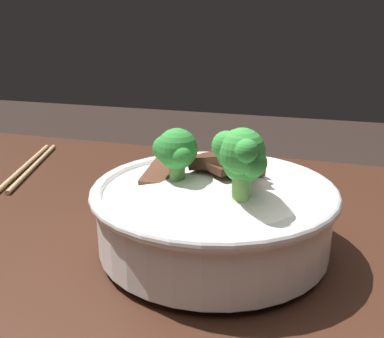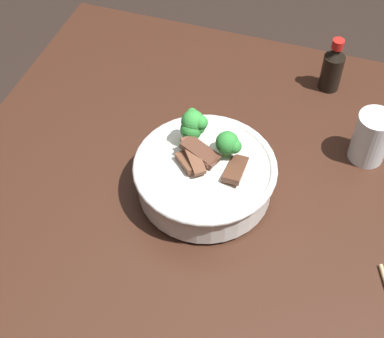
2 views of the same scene
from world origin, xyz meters
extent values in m
cube|color=#381E14|center=(0.00, 0.00, 0.79)|extent=(1.14, 0.78, 0.06)
cube|color=#381E14|center=(-0.49, 0.31, 0.38)|extent=(0.08, 0.08, 0.76)
cylinder|color=white|center=(-0.13, -0.05, 0.82)|extent=(0.10, 0.10, 0.01)
cylinder|color=white|center=(-0.13, -0.05, 0.85)|extent=(0.22, 0.22, 0.06)
torus|color=white|center=(-0.13, -0.05, 0.88)|extent=(0.23, 0.23, 0.01)
ellipsoid|color=white|center=(-0.13, -0.05, 0.87)|extent=(0.19, 0.19, 0.06)
cube|color=#4C2B1E|center=(-0.14, -0.04, 0.91)|extent=(0.07, 0.04, 0.03)
cube|color=brown|center=(-0.16, -0.06, 0.90)|extent=(0.05, 0.05, 0.01)
cube|color=brown|center=(-0.15, -0.06, 0.91)|extent=(0.06, 0.07, 0.02)
cube|color=#4C2B1E|center=(-0.14, -0.05, 0.90)|extent=(0.05, 0.05, 0.01)
cube|color=#563323|center=(-0.08, -0.05, 0.89)|extent=(0.03, 0.07, 0.02)
cylinder|color=#5B9947|center=(-0.11, -0.02, 0.90)|extent=(0.01, 0.01, 0.02)
sphere|color=#2D8433|center=(-0.11, -0.02, 0.92)|extent=(0.04, 0.04, 0.04)
sphere|color=#2D8433|center=(-0.09, -0.03, 0.92)|extent=(0.02, 0.02, 0.02)
sphere|color=#2D8433|center=(-0.11, -0.01, 0.92)|extent=(0.02, 0.02, 0.02)
cylinder|color=#7AB256|center=(-0.17, -0.01, 0.90)|extent=(0.01, 0.01, 0.02)
sphere|color=green|center=(-0.17, -0.01, 0.92)|extent=(0.04, 0.04, 0.04)
sphere|color=green|center=(-0.16, -0.01, 0.92)|extent=(0.02, 0.02, 0.02)
sphere|color=green|center=(-0.18, 0.00, 0.92)|extent=(0.02, 0.02, 0.02)
cylinder|color=#6BA84C|center=(-0.17, -0.01, 0.90)|extent=(0.01, 0.01, 0.03)
sphere|color=green|center=(-0.17, -0.01, 0.93)|extent=(0.04, 0.04, 0.04)
sphere|color=green|center=(-0.16, -0.01, 0.93)|extent=(0.02, 0.02, 0.02)
sphere|color=green|center=(-0.17, 0.01, 0.93)|extent=(0.02, 0.02, 0.02)
cylinder|color=white|center=(0.11, 0.12, 0.82)|extent=(0.06, 0.06, 0.00)
cylinder|color=white|center=(0.11, 0.12, 0.86)|extent=(0.06, 0.06, 0.10)
cylinder|color=silver|center=(0.11, 0.12, 0.85)|extent=(0.05, 0.05, 0.07)
cylinder|color=black|center=(0.02, 0.28, 0.85)|extent=(0.04, 0.04, 0.08)
cone|color=black|center=(0.02, 0.28, 0.90)|extent=(0.04, 0.04, 0.02)
cylinder|color=red|center=(0.02, 0.28, 0.92)|extent=(0.02, 0.02, 0.02)
camera|label=1|loc=(-0.23, 0.32, 1.02)|focal=39.38mm
camera|label=2|loc=(0.04, -0.62, 1.58)|focal=54.06mm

